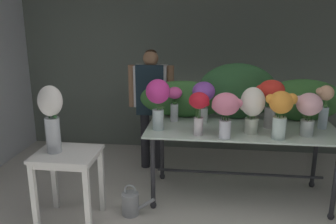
{
  "coord_description": "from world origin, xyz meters",
  "views": [
    {
      "loc": [
        0.02,
        -2.08,
        2.02
      ],
      "look_at": [
        -0.39,
        1.27,
        1.1
      ],
      "focal_mm": 37.3,
      "sensor_mm": 36.0,
      "label": 1
    }
  ],
  "objects": [
    {
      "name": "vase_violet_dahlias",
      "position": [
        -0.05,
        1.76,
        1.17
      ],
      "size": [
        0.25,
        0.25,
        0.48
      ],
      "color": "silver",
      "rests_on": "display_table_glass"
    },
    {
      "name": "wall_back",
      "position": [
        0.0,
        3.2,
        1.38
      ],
      "size": [
        5.81,
        0.12,
        2.76
      ],
      "primitive_type": "cube",
      "color": "slate",
      "rests_on": "ground"
    },
    {
      "name": "florist",
      "position": [
        -0.74,
        2.33,
        1.0
      ],
      "size": [
        0.6,
        0.24,
        1.61
      ],
      "color": "#232328",
      "rests_on": "ground"
    },
    {
      "name": "vase_peach_stock",
      "position": [
        1.25,
        1.71,
        1.13
      ],
      "size": [
        0.19,
        0.16,
        0.48
      ],
      "color": "silver",
      "rests_on": "display_table_glass"
    },
    {
      "name": "vase_magenta_ranunculus",
      "position": [
        -0.51,
        1.45,
        1.2
      ],
      "size": [
        0.26,
        0.26,
        0.55
      ],
      "color": "silver",
      "rests_on": "display_table_glass"
    },
    {
      "name": "vase_blush_hydrangea",
      "position": [
        1.01,
        1.44,
        1.12
      ],
      "size": [
        0.29,
        0.25,
        0.44
      ],
      "color": "silver",
      "rests_on": "display_table_glass"
    },
    {
      "name": "vase_sunset_lilies",
      "position": [
        0.72,
        1.31,
        1.14
      ],
      "size": [
        0.3,
        0.23,
        0.48
      ],
      "color": "silver",
      "rests_on": "display_table_glass"
    },
    {
      "name": "side_table_white",
      "position": [
        -1.34,
        0.94,
        0.62
      ],
      "size": [
        0.6,
        0.52,
        0.74
      ],
      "color": "white",
      "rests_on": "ground"
    },
    {
      "name": "foliage_backdrop",
      "position": [
        0.35,
        1.98,
        1.12
      ],
      "size": [
        2.36,
        0.3,
        0.66
      ],
      "color": "#387033",
      "rests_on": "display_table_glass"
    },
    {
      "name": "vase_rosy_peonies",
      "position": [
        0.19,
        1.26,
        1.15
      ],
      "size": [
        0.3,
        0.28,
        0.46
      ],
      "color": "silver",
      "rests_on": "display_table_glass"
    },
    {
      "name": "watering_can",
      "position": [
        -0.76,
        1.12,
        0.13
      ],
      "size": [
        0.35,
        0.18,
        0.34
      ],
      "color": "#999EA3",
      "rests_on": "ground"
    },
    {
      "name": "vase_scarlet_roses",
      "position": [
        0.68,
        1.67,
        1.2
      ],
      "size": [
        0.3,
        0.27,
        0.53
      ],
      "color": "silver",
      "rests_on": "display_table_glass"
    },
    {
      "name": "vase_crimson_carnations",
      "position": [
        -0.08,
        1.32,
        1.14
      ],
      "size": [
        0.21,
        0.21,
        0.45
      ],
      "color": "silver",
      "rests_on": "display_table_glass"
    },
    {
      "name": "vase_white_roses_tall",
      "position": [
        -1.46,
        0.94,
        1.12
      ],
      "size": [
        0.23,
        0.23,
        0.66
      ],
      "color": "silver",
      "rests_on": "side_table_white"
    },
    {
      "name": "vase_fuchsia_tulips",
      "position": [
        -0.38,
        1.79,
        1.09
      ],
      "size": [
        0.18,
        0.18,
        0.4
      ],
      "color": "silver",
      "rests_on": "display_table_glass"
    },
    {
      "name": "ground_plane",
      "position": [
        0.0,
        1.6,
        0.0
      ],
      "size": [
        7.55,
        7.55,
        0.0
      ],
      "primitive_type": "plane",
      "color": "beige"
    },
    {
      "name": "display_table_glass",
      "position": [
        0.38,
        1.64,
        0.72
      ],
      "size": [
        2.06,
        0.92,
        0.85
      ],
      "color": "silver",
      "rests_on": "ground"
    },
    {
      "name": "vase_ivory_anemones",
      "position": [
        0.46,
        1.45,
        1.13
      ],
      "size": [
        0.26,
        0.25,
        0.49
      ],
      "color": "silver",
      "rests_on": "display_table_glass"
    }
  ]
}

